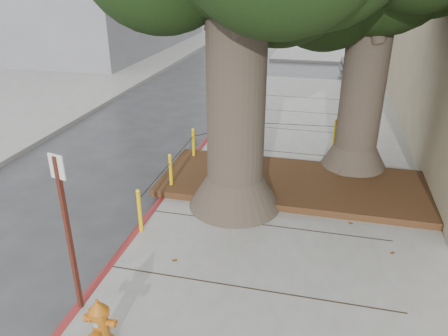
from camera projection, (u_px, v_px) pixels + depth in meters
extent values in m
plane|color=#28282B|center=(218.00, 290.00, 7.39)|extent=(140.00, 140.00, 0.00)
cube|color=slate|center=(395.00, 40.00, 32.57)|extent=(16.00, 20.00, 0.15)
cube|color=maroon|center=(160.00, 203.00, 9.99)|extent=(0.14, 26.00, 0.16)
cube|color=black|center=(294.00, 183.00, 10.55)|extent=(6.40, 2.60, 0.16)
cone|color=#4C3F33|center=(235.00, 190.00, 9.63)|extent=(2.04, 2.04, 0.70)
cylinder|color=#4C3F33|center=(236.00, 101.00, 8.78)|extent=(1.20, 1.20, 4.22)
cone|color=#4C3F33|center=(354.00, 158.00, 11.28)|extent=(1.77, 1.77, 0.70)
cylinder|color=#4C3F33|center=(363.00, 89.00, 10.52)|extent=(1.04, 1.04, 3.84)
cylinder|color=#E8B80C|center=(140.00, 211.00, 8.60)|extent=(0.08, 0.08, 0.90)
sphere|color=#E8B80C|center=(138.00, 191.00, 8.42)|extent=(0.09, 0.09, 0.09)
cylinder|color=#E8B80C|center=(171.00, 173.00, 10.19)|extent=(0.08, 0.08, 0.90)
sphere|color=#E8B80C|center=(170.00, 156.00, 10.01)|extent=(0.09, 0.09, 0.09)
cylinder|color=#E8B80C|center=(194.00, 146.00, 11.78)|extent=(0.08, 0.08, 0.90)
sphere|color=#E8B80C|center=(193.00, 130.00, 11.59)|extent=(0.09, 0.09, 0.09)
cylinder|color=#E8B80C|center=(258.00, 132.00, 12.79)|extent=(0.08, 0.08, 0.90)
sphere|color=#E8B80C|center=(258.00, 117.00, 12.60)|extent=(0.09, 0.09, 0.09)
cylinder|color=#E8B80C|center=(335.00, 135.00, 12.50)|extent=(0.08, 0.08, 0.90)
sphere|color=#E8B80C|center=(336.00, 120.00, 12.31)|extent=(0.09, 0.09, 0.09)
cylinder|color=black|center=(156.00, 180.00, 9.29)|extent=(0.02, 1.80, 0.02)
cylinder|color=black|center=(183.00, 149.00, 10.88)|extent=(0.02, 1.80, 0.02)
cylinder|color=black|center=(227.00, 129.00, 12.17)|extent=(1.51, 1.51, 0.02)
cylinder|color=black|center=(296.00, 125.00, 12.53)|extent=(2.20, 0.22, 0.02)
cylinder|color=#B15B12|center=(101.00, 327.00, 6.02)|extent=(0.23, 0.23, 0.52)
cylinder|color=#B15B12|center=(99.00, 312.00, 5.91)|extent=(0.31, 0.31, 0.07)
cone|color=#B15B12|center=(98.00, 307.00, 5.86)|extent=(0.29, 0.29, 0.14)
cylinder|color=#B15B12|center=(97.00, 301.00, 5.83)|extent=(0.06, 0.06, 0.05)
cylinder|color=#B15B12|center=(91.00, 319.00, 6.00)|extent=(0.15, 0.10, 0.09)
cylinder|color=#B15B12|center=(109.00, 322.00, 5.93)|extent=(0.15, 0.10, 0.09)
cylinder|color=#B15B12|center=(96.00, 334.00, 5.91)|extent=(0.14, 0.15, 0.13)
cube|color=#5999D8|center=(95.00, 326.00, 5.86)|extent=(0.07, 0.01, 0.07)
cube|color=#471911|center=(69.00, 238.00, 6.29)|extent=(0.07, 0.07, 2.56)
cube|color=silver|center=(57.00, 167.00, 5.82)|extent=(0.25, 0.08, 0.36)
imported|color=#B7B7BD|center=(378.00, 64.00, 21.56)|extent=(3.81, 1.84, 1.26)
imported|color=black|center=(126.00, 49.00, 25.44)|extent=(2.46, 4.87, 1.35)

